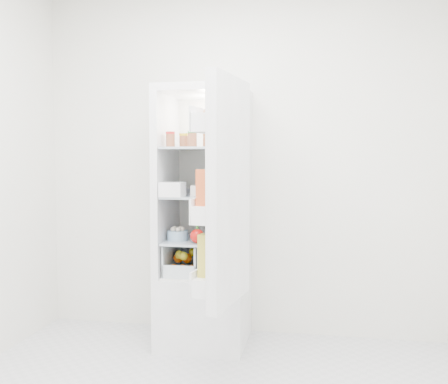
% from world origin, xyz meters
% --- Properties ---
extents(room_walls, '(3.02, 3.02, 2.61)m').
position_xyz_m(room_walls, '(0.00, 0.00, 1.59)').
color(room_walls, white).
rests_on(room_walls, ground).
extents(refrigerator, '(0.60, 0.60, 1.80)m').
position_xyz_m(refrigerator, '(-0.20, 1.25, 0.67)').
color(refrigerator, silver).
rests_on(refrigerator, ground).
extents(shelf_low, '(0.49, 0.53, 0.01)m').
position_xyz_m(shelf_low, '(-0.20, 1.19, 0.74)').
color(shelf_low, '#A4B3C1').
rests_on(shelf_low, refrigerator).
extents(shelf_mid, '(0.49, 0.53, 0.02)m').
position_xyz_m(shelf_mid, '(-0.20, 1.19, 1.05)').
color(shelf_mid, '#A4B3C1').
rests_on(shelf_mid, refrigerator).
extents(shelf_top, '(0.49, 0.53, 0.02)m').
position_xyz_m(shelf_top, '(-0.20, 1.19, 1.38)').
color(shelf_top, '#A4B3C1').
rests_on(shelf_top, refrigerator).
extents(crisper_left, '(0.23, 0.46, 0.22)m').
position_xyz_m(crisper_left, '(-0.32, 1.19, 0.61)').
color(crisper_left, silver).
rests_on(crisper_left, refrigerator).
extents(crisper_right, '(0.23, 0.46, 0.22)m').
position_xyz_m(crisper_right, '(-0.08, 1.19, 0.61)').
color(crisper_right, silver).
rests_on(crisper_right, refrigerator).
extents(condiment_jars, '(0.46, 0.32, 0.08)m').
position_xyz_m(condiment_jars, '(-0.22, 1.10, 1.43)').
color(condiment_jars, '#B21919').
rests_on(condiment_jars, shelf_top).
extents(squeeze_bottle, '(0.06, 0.06, 0.16)m').
position_xyz_m(squeeze_bottle, '(0.01, 1.23, 1.47)').
color(squeeze_bottle, white).
rests_on(squeeze_bottle, shelf_top).
extents(tub_white, '(0.15, 0.15, 0.10)m').
position_xyz_m(tub_white, '(-0.37, 0.99, 1.11)').
color(tub_white, white).
rests_on(tub_white, shelf_mid).
extents(tub_cream, '(0.13, 0.13, 0.07)m').
position_xyz_m(tub_cream, '(-0.21, 1.12, 1.09)').
color(tub_cream, white).
rests_on(tub_cream, shelf_mid).
extents(tin_red, '(0.11, 0.11, 0.07)m').
position_xyz_m(tin_red, '(-0.06, 1.13, 1.09)').
color(tin_red, red).
rests_on(tin_red, shelf_mid).
extents(foil_tray, '(0.20, 0.17, 0.04)m').
position_xyz_m(foil_tray, '(-0.34, 1.28, 1.08)').
color(foil_tray, '#B9B9BE').
rests_on(foil_tray, shelf_mid).
extents(tub_green, '(0.14, 0.16, 0.08)m').
position_xyz_m(tub_green, '(-0.18, 1.18, 1.10)').
color(tub_green, '#419041').
rests_on(tub_green, shelf_mid).
extents(red_cabbage, '(0.18, 0.18, 0.18)m').
position_xyz_m(red_cabbage, '(-0.05, 1.14, 0.84)').
color(red_cabbage, '#581E54').
rests_on(red_cabbage, shelf_low).
extents(bell_pepper, '(0.09, 0.09, 0.09)m').
position_xyz_m(bell_pepper, '(-0.20, 1.00, 0.79)').
color(bell_pepper, red).
rests_on(bell_pepper, shelf_low).
extents(mushroom_bowl, '(0.15, 0.15, 0.07)m').
position_xyz_m(mushroom_bowl, '(-0.36, 1.09, 0.78)').
color(mushroom_bowl, '#8BB1CF').
rests_on(mushroom_bowl, shelf_low).
extents(salad_bag, '(0.10, 0.10, 0.10)m').
position_xyz_m(salad_bag, '(-0.04, 0.97, 0.80)').
color(salad_bag, beige).
rests_on(salad_bag, shelf_low).
extents(citrus_pile, '(0.20, 0.24, 0.16)m').
position_xyz_m(citrus_pile, '(-0.33, 1.12, 0.59)').
color(citrus_pile, '#FF630D').
rests_on(citrus_pile, refrigerator).
extents(veg_pile, '(0.16, 0.30, 0.10)m').
position_xyz_m(veg_pile, '(-0.07, 1.18, 0.56)').
color(veg_pile, '#244B19').
rests_on(veg_pile, refrigerator).
extents(fridge_door, '(0.25, 0.60, 1.30)m').
position_xyz_m(fridge_door, '(0.05, 0.61, 1.09)').
color(fridge_door, silver).
rests_on(fridge_door, refrigerator).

